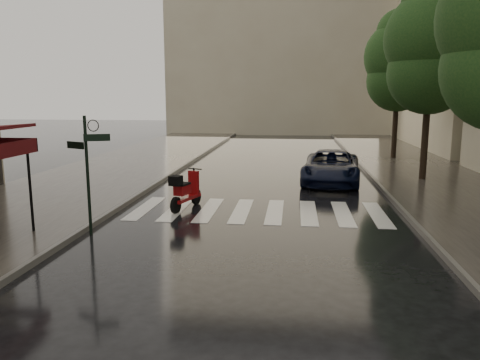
# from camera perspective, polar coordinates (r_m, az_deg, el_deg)

# --- Properties ---
(ground) EXTENTS (120.00, 120.00, 0.00)m
(ground) POSITION_cam_1_polar(r_m,az_deg,el_deg) (9.92, -18.43, -11.53)
(ground) COLOR black
(ground) RESTS_ON ground
(sidewalk_near) EXTENTS (6.00, 60.00, 0.12)m
(sidewalk_near) POSITION_cam_1_polar(r_m,az_deg,el_deg) (22.32, -16.02, 0.73)
(sidewalk_near) COLOR #38332D
(sidewalk_near) RESTS_ON ground
(sidewalk_far) EXTENTS (5.50, 60.00, 0.12)m
(sidewalk_far) POSITION_cam_1_polar(r_m,az_deg,el_deg) (21.52, 23.24, -0.05)
(sidewalk_far) COLOR #38332D
(sidewalk_far) RESTS_ON ground
(curb_near) EXTENTS (0.12, 60.00, 0.16)m
(curb_near) POSITION_cam_1_polar(r_m,az_deg,el_deg) (21.34, -8.44, 0.63)
(curb_near) COLOR #595651
(curb_near) RESTS_ON ground
(curb_far) EXTENTS (0.12, 60.00, 0.16)m
(curb_far) POSITION_cam_1_polar(r_m,az_deg,el_deg) (20.89, 15.86, 0.15)
(curb_far) COLOR #595651
(curb_far) RESTS_ON ground
(crosswalk) EXTENTS (7.85, 3.20, 0.01)m
(crosswalk) POSITION_cam_1_polar(r_m,az_deg,el_deg) (14.79, 2.23, -3.80)
(crosswalk) COLOR silver
(crosswalk) RESTS_ON ground
(signpost) EXTENTS (1.17, 0.29, 3.10)m
(signpost) POSITION_cam_1_polar(r_m,az_deg,el_deg) (12.59, -18.11, 1.70)
(signpost) COLOR black
(signpost) RESTS_ON ground
(backdrop_building) EXTENTS (22.00, 6.00, 20.00)m
(backdrop_building) POSITION_cam_1_polar(r_m,az_deg,el_deg) (46.76, 5.53, 18.06)
(backdrop_building) COLOR tan
(backdrop_building) RESTS_ON ground
(tree_mid) EXTENTS (3.80, 3.80, 8.34)m
(tree_mid) POSITION_cam_1_polar(r_m,az_deg,el_deg) (21.12, 22.31, 14.93)
(tree_mid) COLOR black
(tree_mid) RESTS_ON sidewalk_far
(tree_far) EXTENTS (3.80, 3.80, 8.16)m
(tree_far) POSITION_cam_1_polar(r_m,az_deg,el_deg) (27.95, 18.79, 13.53)
(tree_far) COLOR black
(tree_far) RESTS_ON sidewalk_far
(scooter) EXTENTS (0.80, 1.82, 1.23)m
(scooter) POSITION_cam_1_polar(r_m,az_deg,el_deg) (15.05, -6.70, -1.42)
(scooter) COLOR black
(scooter) RESTS_ON ground
(parked_car) EXTENTS (2.76, 5.10, 1.36)m
(parked_car) POSITION_cam_1_polar(r_m,az_deg,el_deg) (19.83, 11.05, 1.60)
(parked_car) COLOR black
(parked_car) RESTS_ON ground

